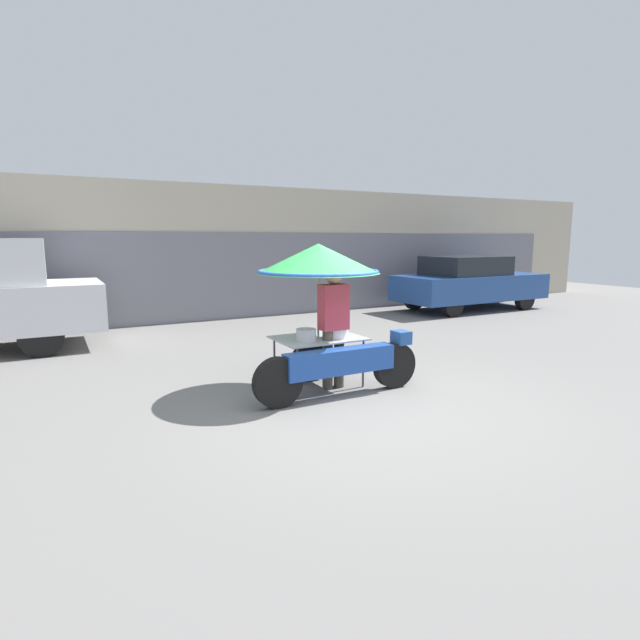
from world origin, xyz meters
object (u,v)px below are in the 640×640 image
at_px(vendor_person, 334,321).
at_px(potted_plant, 500,286).
at_px(parked_car, 469,282).
at_px(vendor_motorcycle_cart, 322,281).

relative_size(vendor_person, potted_plant, 1.92).
bearing_deg(vendor_person, potted_plant, 30.54).
bearing_deg(parked_car, vendor_motorcycle_cart, -147.99).
distance_m(vendor_motorcycle_cart, parked_car, 8.60).
bearing_deg(vendor_person, parked_car, 33.13).
bearing_deg(potted_plant, vendor_motorcycle_cart, -150.32).
relative_size(parked_car, potted_plant, 5.14).
distance_m(vendor_person, potted_plant, 10.91).
distance_m(vendor_motorcycle_cart, potted_plant, 10.98).
bearing_deg(parked_car, potted_plant, 21.31).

